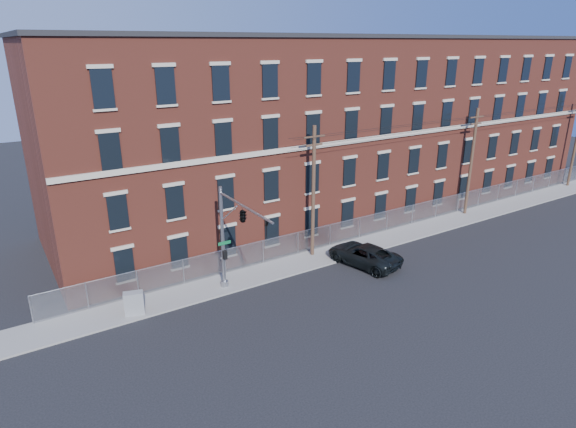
% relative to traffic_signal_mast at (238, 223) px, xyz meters
% --- Properties ---
extents(ground, '(140.00, 140.00, 0.00)m').
position_rel_traffic_signal_mast_xyz_m(ground, '(6.00, -2.18, -5.39)').
color(ground, black).
rests_on(ground, ground).
extents(sidewalk, '(65.00, 3.00, 0.12)m').
position_rel_traffic_signal_mast_xyz_m(sidewalk, '(18.00, 2.82, -5.33)').
color(sidewalk, gray).
rests_on(sidewalk, ground).
extents(mill_building, '(55.30, 14.32, 16.30)m').
position_rel_traffic_signal_mast_xyz_m(mill_building, '(18.00, 11.75, 2.76)').
color(mill_building, maroon).
rests_on(mill_building, ground).
extents(chain_link_fence, '(59.06, 0.06, 1.85)m').
position_rel_traffic_signal_mast_xyz_m(chain_link_fence, '(18.00, 4.12, -4.33)').
color(chain_link_fence, '#A5A8AD').
rests_on(chain_link_fence, ground).
extents(traffic_signal_mast, '(0.90, 6.75, 7.00)m').
position_rel_traffic_signal_mast_xyz_m(traffic_signal_mast, '(0.00, 0.00, 0.00)').
color(traffic_signal_mast, '#9EA0A5').
rests_on(traffic_signal_mast, ground).
extents(utility_pole_near, '(1.80, 0.28, 10.00)m').
position_rel_traffic_signal_mast_xyz_m(utility_pole_near, '(8.00, 3.42, -0.05)').
color(utility_pole_near, '#4E3527').
rests_on(utility_pole_near, ground).
extents(utility_pole_mid, '(1.80, 0.28, 10.00)m').
position_rel_traffic_signal_mast_xyz_m(utility_pole_mid, '(26.00, 3.42, -0.05)').
color(utility_pole_mid, '#4E3527').
rests_on(utility_pole_mid, ground).
extents(utility_pole_far, '(1.80, 0.28, 10.00)m').
position_rel_traffic_signal_mast_xyz_m(utility_pole_far, '(44.00, 3.42, -0.05)').
color(utility_pole_far, '#4E3527').
rests_on(utility_pole_far, ground).
extents(overhead_wires, '(40.00, 0.62, 0.62)m').
position_rel_traffic_signal_mast_xyz_m(overhead_wires, '(26.00, 3.42, 3.73)').
color(overhead_wires, black).
rests_on(overhead_wires, ground).
extents(pickup_truck, '(3.84, 6.12, 1.58)m').
position_rel_traffic_signal_mast_xyz_m(pickup_truck, '(10.35, 0.11, -4.60)').
color(pickup_truck, black).
rests_on(pickup_truck, ground).
extents(utility_cabinet, '(1.27, 0.87, 1.44)m').
position_rel_traffic_signal_mast_xyz_m(utility_cabinet, '(-6.14, 2.02, -4.55)').
color(utility_cabinet, gray).
rests_on(utility_cabinet, sidewalk).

